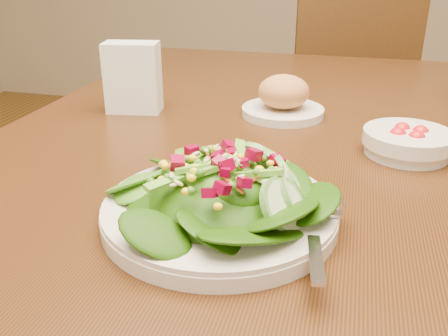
{
  "coord_description": "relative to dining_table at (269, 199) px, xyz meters",
  "views": [
    {
      "loc": [
        0.11,
        -0.72,
        1.03
      ],
      "look_at": [
        -0.01,
        -0.24,
        0.81
      ],
      "focal_mm": 40.0,
      "sensor_mm": 36.0,
      "label": 1
    }
  ],
  "objects": [
    {
      "name": "tomato_bowl",
      "position": [
        0.2,
        -0.0,
        0.12
      ],
      "size": [
        0.13,
        0.13,
        0.04
      ],
      "color": "silver",
      "rests_on": "dining_table"
    },
    {
      "name": "chair_far",
      "position": [
        0.09,
        1.02,
        -0.18
      ],
      "size": [
        0.5,
        0.5,
        0.89
      ],
      "rotation": [
        0.0,
        0.0,
        3.4
      ],
      "color": "#432714",
      "rests_on": "ground_plane"
    },
    {
      "name": "napkin_holder",
      "position": [
        -0.27,
        0.09,
        0.17
      ],
      "size": [
        0.1,
        0.07,
        0.12
      ],
      "rotation": [
        0.0,
        0.0,
        0.17
      ],
      "color": "white",
      "rests_on": "dining_table"
    },
    {
      "name": "dining_table",
      "position": [
        0.0,
        0.0,
        0.0
      ],
      "size": [
        0.9,
        1.4,
        0.75
      ],
      "color": "#432311",
      "rests_on": "ground_plane"
    },
    {
      "name": "bread_plate",
      "position": [
        -0.0,
        0.13,
        0.13
      ],
      "size": [
        0.15,
        0.15,
        0.07
      ],
      "color": "silver",
      "rests_on": "dining_table"
    },
    {
      "name": "salad_plate",
      "position": [
        -0.01,
        -0.26,
        0.13
      ],
      "size": [
        0.26,
        0.26,
        0.07
      ],
      "rotation": [
        0.0,
        0.0,
        -0.34
      ],
      "color": "silver",
      "rests_on": "dining_table"
    }
  ]
}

